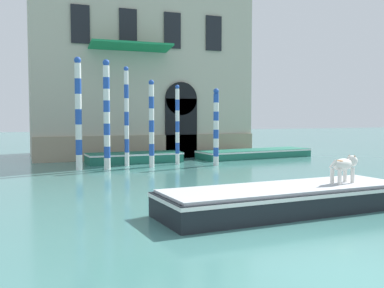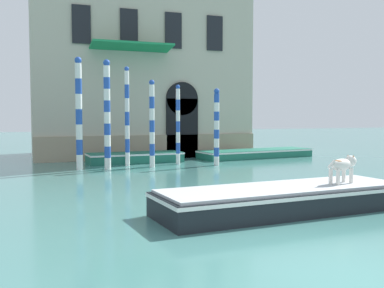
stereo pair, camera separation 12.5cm
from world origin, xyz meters
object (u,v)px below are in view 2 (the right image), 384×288
Objects in this scene: mooring_pole_1 at (107,114)px; mooring_pole_2 at (152,123)px; mooring_pole_3 at (79,113)px; mooring_pole_4 at (127,116)px; boat_moored_near_palazzo at (135,157)px; mooring_pole_0 at (178,124)px; mooring_pole_5 at (217,127)px; boat_moored_far at (256,153)px; dog_on_deck at (343,165)px; boat_foreground at (284,198)px.

mooring_pole_1 is 2.01m from mooring_pole_2.
mooring_pole_4 is (2.19, 0.74, -0.13)m from mooring_pole_3.
mooring_pole_0 reaches higher than boat_moored_near_palazzo.
mooring_pole_4 is 4.08m from mooring_pole_5.
boat_moored_far is 5.45m from mooring_pole_0.
dog_on_deck reaches higher than boat_moored_near_palazzo.
dog_on_deck is at bearing -81.35° from boat_moored_near_palazzo.
mooring_pole_1 reaches higher than boat_moored_far.
mooring_pole_4 is at bearing -176.16° from boat_moored_far.
mooring_pole_3 is 2.32m from mooring_pole_4.
dog_on_deck is at bearing -62.66° from mooring_pole_3.
mooring_pole_1 is at bearing -138.04° from mooring_pole_4.
mooring_pole_0 is 4.63m from mooring_pole_3.
dog_on_deck is 0.29× the size of mooring_pole_5.
boat_moored_far is 4.60m from mooring_pole_5.
mooring_pole_0 is (1.74, -1.34, 1.61)m from boat_moored_near_palazzo.
boat_foreground is at bearing -122.82° from boat_moored_far.
mooring_pole_3 reaches higher than dog_on_deck.
boat_moored_far is (4.24, 12.38, -0.83)m from dog_on_deck.
mooring_pole_1 is (-2.51, 9.90, 2.01)m from boat_foreground.
boat_moored_near_palazzo is 3.42m from mooring_pole_1.
boat_foreground is 1.82× the size of mooring_pole_5.
dog_on_deck is 10.30m from mooring_pole_2.
boat_moored_near_palazzo is at bearing 51.86° from mooring_pole_1.
mooring_pole_2 reaches higher than mooring_pole_0.
mooring_pole_1 is at bearing 177.20° from mooring_pole_5.
mooring_pole_1 reaches higher than boat_moored_near_palazzo.
mooring_pole_5 is (-3.44, -2.63, 1.54)m from boat_moored_far.
dog_on_deck is 0.28× the size of mooring_pole_0.
boat_moored_near_palazzo is (-2.45, 12.12, -0.81)m from dog_on_deck.
boat_moored_near_palazzo is 0.70× the size of boat_moored_far.
boat_foreground is 10.84m from mooring_pole_0.
mooring_pole_2 reaches higher than dog_on_deck.
dog_on_deck is 10.84m from mooring_pole_0.
boat_foreground is 10.09m from mooring_pole_2.
boat_moored_far is 8.95m from mooring_pole_1.
mooring_pole_0 is at bearing -3.59° from mooring_pole_4.
boat_foreground is 1.43× the size of mooring_pole_4.
mooring_pole_5 is at bearing -149.89° from boat_moored_far.
boat_foreground is 1.36× the size of mooring_pole_3.
boat_moored_far is at bearing 60.49° from boat_foreground.
mooring_pole_3 is at bearing -148.37° from boat_moored_near_palazzo.
mooring_pole_2 is at bearing 85.43° from dog_on_deck.
mooring_pole_2 is 0.86× the size of mooring_pole_4.
dog_on_deck is 13.11m from boat_moored_far.
boat_moored_near_palazzo is 4.30m from mooring_pole_5.
mooring_pole_2 is at bearing -44.74° from mooring_pole_4.
mooring_pole_2 reaches higher than boat_moored_near_palazzo.
boat_foreground is 1.38× the size of mooring_pole_1.
mooring_pole_5 is (3.88, -1.19, -0.48)m from mooring_pole_4.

